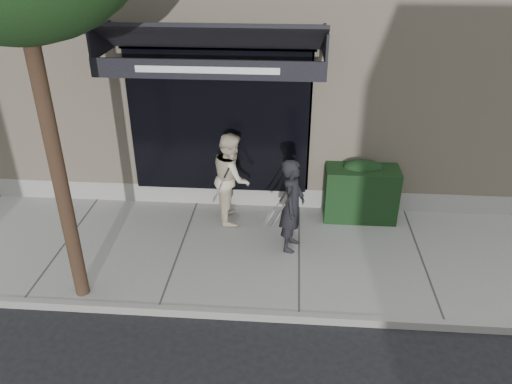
{
  "coord_description": "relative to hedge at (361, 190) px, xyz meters",
  "views": [
    {
      "loc": [
        -0.19,
        -6.91,
        4.92
      ],
      "look_at": [
        -0.77,
        0.6,
        0.89
      ],
      "focal_mm": 35.0,
      "sensor_mm": 36.0,
      "label": 1
    }
  ],
  "objects": [
    {
      "name": "curb",
      "position": [
        -1.1,
        -2.8,
        -0.59
      ],
      "size": [
        20.0,
        0.1,
        0.14
      ],
      "primitive_type": "cube",
      "color": "gray",
      "rests_on": "ground"
    },
    {
      "name": "pedestrian_back",
      "position": [
        -2.34,
        -0.25,
        0.3
      ],
      "size": [
        0.77,
        0.91,
        1.67
      ],
      "color": "beige",
      "rests_on": "sidewalk"
    },
    {
      "name": "hedge",
      "position": [
        0.0,
        0.0,
        0.0
      ],
      "size": [
        1.3,
        0.7,
        1.14
      ],
      "color": "black",
      "rests_on": "sidewalk"
    },
    {
      "name": "pedestrian_front",
      "position": [
        -1.25,
        -1.13,
        0.26
      ],
      "size": [
        0.7,
        0.78,
        1.61
      ],
      "color": "black",
      "rests_on": "sidewalk"
    },
    {
      "name": "sidewalk",
      "position": [
        -1.1,
        -1.25,
        -0.6
      ],
      "size": [
        20.0,
        3.0,
        0.12
      ],
      "primitive_type": "cube",
      "color": "gray",
      "rests_on": "ground"
    },
    {
      "name": "building_facade",
      "position": [
        -1.11,
        3.71,
        2.08
      ],
      "size": [
        14.3,
        8.04,
        5.64
      ],
      "color": "#C2B094",
      "rests_on": "ground"
    },
    {
      "name": "ground",
      "position": [
        -1.1,
        -1.25,
        -0.66
      ],
      "size": [
        80.0,
        80.0,
        0.0
      ],
      "primitive_type": "plane",
      "color": "black",
      "rests_on": "ground"
    }
  ]
}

